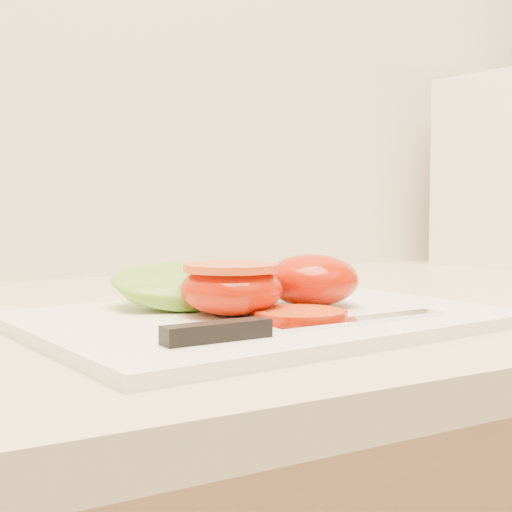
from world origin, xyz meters
TOP-DOWN VIEW (x-y plane):
  - cutting_board at (-0.48, 1.56)m, footprint 0.39×0.30m
  - tomato_half_dome at (-0.43, 1.57)m, footprint 0.08×0.08m
  - tomato_half_cut at (-0.51, 1.56)m, footprint 0.08×0.08m
  - tomato_slice_0 at (-0.48, 1.51)m, footprint 0.07×0.07m
  - lettuce_leaf_0 at (-0.51, 1.63)m, footprint 0.19×0.15m
  - lettuce_leaf_1 at (-0.46, 1.64)m, footprint 0.12×0.11m
  - knife at (-0.52, 1.47)m, footprint 0.24×0.03m

SIDE VIEW (x-z plane):
  - cutting_board at x=-0.48m, z-range 0.93..0.94m
  - tomato_slice_0 at x=-0.48m, z-range 0.94..0.95m
  - knife at x=-0.52m, z-range 0.94..0.95m
  - lettuce_leaf_1 at x=-0.46m, z-range 0.94..0.96m
  - lettuce_leaf_0 at x=-0.51m, z-range 0.94..0.97m
  - tomato_half_cut at x=-0.51m, z-range 0.94..0.98m
  - tomato_half_dome at x=-0.43m, z-range 0.94..0.98m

